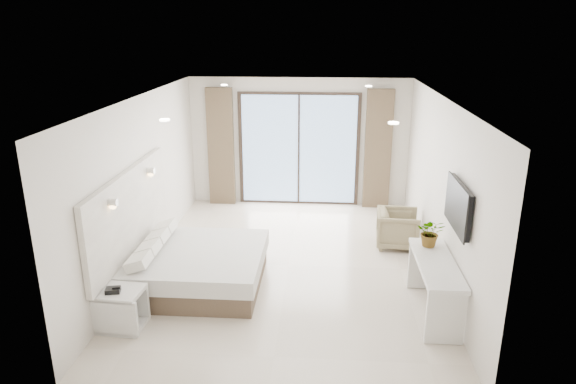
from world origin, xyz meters
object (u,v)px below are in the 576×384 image
(bed, at_px, (196,267))
(armchair, at_px, (398,227))
(nightstand, at_px, (120,309))
(console_desk, at_px, (435,276))

(bed, distance_m, armchair, 3.59)
(nightstand, bearing_deg, console_desk, 13.26)
(bed, distance_m, console_desk, 3.43)
(nightstand, xyz_separation_m, armchair, (3.87, 2.85, 0.09))
(bed, bearing_deg, console_desk, -9.48)
(bed, xyz_separation_m, armchair, (3.18, 1.65, 0.07))
(nightstand, relative_size, armchair, 0.86)
(console_desk, distance_m, armchair, 2.23)
(console_desk, bearing_deg, bed, 170.52)
(bed, xyz_separation_m, nightstand, (-0.68, -1.19, -0.02))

